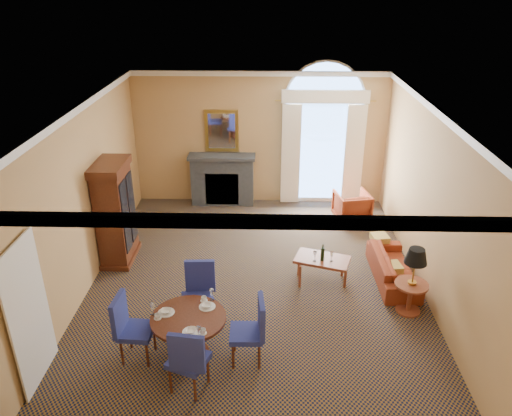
{
  "coord_description": "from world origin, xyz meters",
  "views": [
    {
      "loc": [
        0.22,
        -7.72,
        5.16
      ],
      "look_at": [
        0.0,
        0.5,
        1.3
      ],
      "focal_mm": 35.0,
      "sensor_mm": 36.0,
      "label": 1
    }
  ],
  "objects_px": {
    "dining_table": "(189,327)",
    "coffee_table": "(322,260)",
    "armchair": "(352,206)",
    "armoire": "(115,214)",
    "sofa": "(393,268)",
    "side_table": "(414,273)"
  },
  "relations": [
    {
      "from": "armoire",
      "to": "dining_table",
      "type": "xyz_separation_m",
      "value": [
        1.81,
        -2.77,
        -0.46
      ]
    },
    {
      "from": "dining_table",
      "to": "coffee_table",
      "type": "height_order",
      "value": "dining_table"
    },
    {
      "from": "armoire",
      "to": "side_table",
      "type": "distance_m",
      "value": 5.56
    },
    {
      "from": "sofa",
      "to": "coffee_table",
      "type": "distance_m",
      "value": 1.35
    },
    {
      "from": "armoire",
      "to": "sofa",
      "type": "relative_size",
      "value": 1.18
    },
    {
      "from": "armoire",
      "to": "side_table",
      "type": "xyz_separation_m",
      "value": [
        5.32,
        -1.61,
        -0.21
      ]
    },
    {
      "from": "armoire",
      "to": "dining_table",
      "type": "height_order",
      "value": "armoire"
    },
    {
      "from": "armoire",
      "to": "sofa",
      "type": "bearing_deg",
      "value": -6.84
    },
    {
      "from": "sofa",
      "to": "coffee_table",
      "type": "bearing_deg",
      "value": 93.66
    },
    {
      "from": "sofa",
      "to": "coffee_table",
      "type": "relative_size",
      "value": 1.57
    },
    {
      "from": "armoire",
      "to": "armchair",
      "type": "height_order",
      "value": "armoire"
    },
    {
      "from": "coffee_table",
      "to": "side_table",
      "type": "distance_m",
      "value": 1.66
    },
    {
      "from": "dining_table",
      "to": "sofa",
      "type": "bearing_deg",
      "value": 31.69
    },
    {
      "from": "dining_table",
      "to": "sofa",
      "type": "distance_m",
      "value": 4.08
    },
    {
      "from": "armchair",
      "to": "side_table",
      "type": "distance_m",
      "value": 3.5
    },
    {
      "from": "sofa",
      "to": "armchair",
      "type": "height_order",
      "value": "armchair"
    },
    {
      "from": "dining_table",
      "to": "coffee_table",
      "type": "bearing_deg",
      "value": 43.54
    },
    {
      "from": "armchair",
      "to": "coffee_table",
      "type": "distance_m",
      "value": 2.74
    },
    {
      "from": "armoire",
      "to": "coffee_table",
      "type": "xyz_separation_m",
      "value": [
        3.94,
        -0.75,
        -0.53
      ]
    },
    {
      "from": "armoire",
      "to": "sofa",
      "type": "xyz_separation_m",
      "value": [
        5.27,
        -0.63,
        -0.73
      ]
    },
    {
      "from": "dining_table",
      "to": "armchair",
      "type": "xyz_separation_m",
      "value": [
        3.05,
        4.6,
        -0.17
      ]
    },
    {
      "from": "armoire",
      "to": "dining_table",
      "type": "distance_m",
      "value": 3.34
    }
  ]
}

